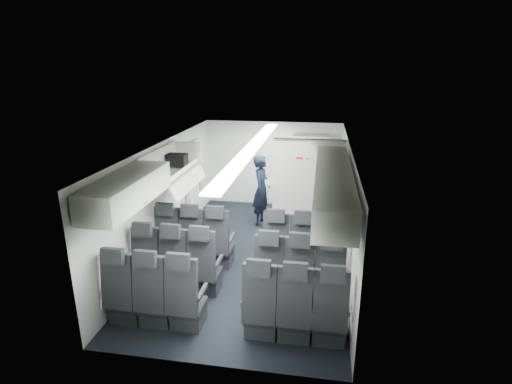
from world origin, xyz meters
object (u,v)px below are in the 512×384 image
(seat_row_front, at_px, (247,248))
(seat_row_rear, at_px, (223,306))
(boarding_door, at_px, (194,181))
(flight_attendant, at_px, (262,190))
(galley_unit, at_px, (309,173))
(carry_on_bag, at_px, (177,160))
(seat_row_mid, at_px, (237,273))

(seat_row_front, bearing_deg, seat_row_rear, -90.00)
(seat_row_front, height_order, boarding_door, boarding_door)
(seat_row_rear, bearing_deg, flight_attendant, 91.06)
(seat_row_rear, xyz_separation_m, boarding_door, (-1.64, 3.89, 0.55))
(seat_row_front, distance_m, galley_unit, 3.43)
(seat_row_rear, relative_size, carry_on_bag, 9.33)
(seat_row_front, relative_size, boarding_door, 1.79)
(seat_row_front, relative_size, galley_unit, 1.75)
(seat_row_mid, xyz_separation_m, flight_attendant, (-0.07, 3.05, 0.40))
(seat_row_mid, height_order, carry_on_bag, carry_on_bag)
(flight_attendant, distance_m, carry_on_bag, 2.32)
(seat_row_front, relative_size, seat_row_mid, 1.00)
(seat_row_front, height_order, seat_row_rear, same)
(seat_row_front, distance_m, seat_row_rear, 1.80)
(seat_row_front, height_order, carry_on_bag, carry_on_bag)
(seat_row_front, xyz_separation_m, boarding_door, (-1.64, 2.09, 0.55))
(seat_row_front, relative_size, flight_attendant, 2.07)
(seat_row_front, bearing_deg, galley_unit, 73.72)
(seat_row_mid, bearing_deg, seat_row_front, 90.00)
(seat_row_rear, xyz_separation_m, galley_unit, (0.95, 5.05, 0.55))
(carry_on_bag, bearing_deg, flight_attendant, 50.54)
(seat_row_rear, bearing_deg, galley_unit, 79.35)
(seat_row_mid, distance_m, galley_unit, 4.30)
(flight_attendant, relative_size, carry_on_bag, 4.50)
(galley_unit, relative_size, carry_on_bag, 5.33)
(seat_row_front, bearing_deg, seat_row_mid, -90.00)
(galley_unit, height_order, carry_on_bag, carry_on_bag)
(seat_row_rear, relative_size, galley_unit, 1.75)
(flight_attendant, xyz_separation_m, carry_on_bag, (-1.36, -1.58, 1.02))
(seat_row_rear, distance_m, carry_on_bag, 3.12)
(galley_unit, distance_m, flight_attendant, 1.51)
(seat_row_mid, distance_m, carry_on_bag, 2.50)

